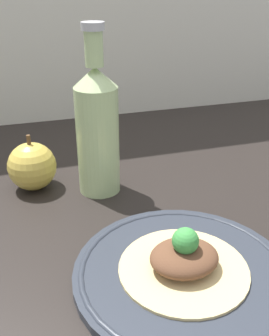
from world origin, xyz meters
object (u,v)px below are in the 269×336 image
(cider_bottle, at_px, (97,128))
(apple, at_px, (32,166))
(plate, at_px, (183,273))
(plated_food, at_px, (184,259))

(cider_bottle, relative_size, apple, 2.79)
(cider_bottle, bearing_deg, apple, 160.62)
(plate, bearing_deg, apple, 119.31)
(plate, height_order, cider_bottle, cider_bottle)
(apple, bearing_deg, plated_food, -60.69)
(plated_food, bearing_deg, cider_bottle, 101.68)
(plate, distance_m, cider_bottle, 0.28)
(plated_food, height_order, apple, apple)
(cider_bottle, xyz_separation_m, apple, (-0.11, 0.04, -0.07))
(plate, xyz_separation_m, apple, (-0.17, 0.29, 0.04))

